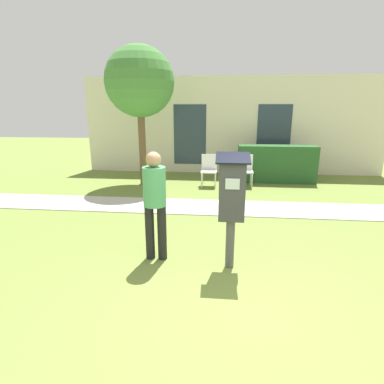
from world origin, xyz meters
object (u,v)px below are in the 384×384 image
Objects in this scene: person_standing at (155,198)px; outdoor_chair_left at (209,168)px; outdoor_chair_middle at (245,168)px; parking_meter at (232,197)px.

person_standing is 1.76× the size of outdoor_chair_left.
outdoor_chair_middle is at bearing 6.50° from outdoor_chair_left.
parking_meter reaches higher than outdoor_chair_middle.
person_standing is at bearing -95.07° from outdoor_chair_left.
parking_meter is 4.67m from outdoor_chair_left.
parking_meter is at bearing -81.71° from outdoor_chair_left.
outdoor_chair_left is 1.00× the size of outdoor_chair_middle.
outdoor_chair_middle is at bearing 83.79° from parking_meter.
outdoor_chair_middle is (0.51, 4.69, -0.49)m from parking_meter.
outdoor_chair_left is (0.56, 4.48, -0.40)m from person_standing.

